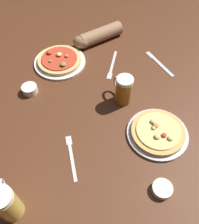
{
  "coord_description": "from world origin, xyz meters",
  "views": [
    {
      "loc": [
        -0.0,
        -0.69,
        0.94
      ],
      "look_at": [
        0.0,
        0.0,
        0.02
      ],
      "focal_mm": 39.36,
      "sensor_mm": 36.0,
      "label": 1
    }
  ],
  "objects_px": {
    "diner_arm": "(96,36)",
    "fork_spare": "(112,65)",
    "pizza_plate_near": "(158,132)",
    "ramekin_sauce": "(162,189)",
    "knife_right": "(159,63)",
    "pizza_plate_far": "(60,61)",
    "beer_mug_dark": "(123,90)",
    "beer_mug_amber": "(6,203)",
    "ramekin_butter": "(30,89)",
    "fork_left": "(71,156)"
  },
  "relations": [
    {
      "from": "beer_mug_amber",
      "to": "ramekin_sauce",
      "type": "distance_m",
      "value": 0.57
    },
    {
      "from": "pizza_plate_near",
      "to": "ramekin_sauce",
      "type": "relative_size",
      "value": 3.49
    },
    {
      "from": "knife_right",
      "to": "diner_arm",
      "type": "distance_m",
      "value": 0.41
    },
    {
      "from": "pizza_plate_near",
      "to": "ramekin_sauce",
      "type": "bearing_deg",
      "value": -94.27
    },
    {
      "from": "knife_right",
      "to": "beer_mug_dark",
      "type": "bearing_deg",
      "value": -130.33
    },
    {
      "from": "ramekin_sauce",
      "to": "pizza_plate_far",
      "type": "bearing_deg",
      "value": 122.5
    },
    {
      "from": "pizza_plate_near",
      "to": "knife_right",
      "type": "height_order",
      "value": "pizza_plate_near"
    },
    {
      "from": "beer_mug_dark",
      "to": "fork_spare",
      "type": "height_order",
      "value": "beer_mug_dark"
    },
    {
      "from": "knife_right",
      "to": "pizza_plate_near",
      "type": "bearing_deg",
      "value": -99.59
    },
    {
      "from": "fork_left",
      "to": "diner_arm",
      "type": "distance_m",
      "value": 0.78
    },
    {
      "from": "pizza_plate_near",
      "to": "beer_mug_dark",
      "type": "height_order",
      "value": "beer_mug_dark"
    },
    {
      "from": "pizza_plate_far",
      "to": "beer_mug_dark",
      "type": "relative_size",
      "value": 1.93
    },
    {
      "from": "beer_mug_amber",
      "to": "ramekin_butter",
      "type": "relative_size",
      "value": 2.11
    },
    {
      "from": "beer_mug_amber",
      "to": "diner_arm",
      "type": "relative_size",
      "value": 0.54
    },
    {
      "from": "knife_right",
      "to": "diner_arm",
      "type": "xyz_separation_m",
      "value": [
        -0.36,
        0.2,
        0.04
      ]
    },
    {
      "from": "ramekin_butter",
      "to": "fork_left",
      "type": "xyz_separation_m",
      "value": [
        0.23,
        -0.37,
        -0.02
      ]
    },
    {
      "from": "fork_left",
      "to": "diner_arm",
      "type": "bearing_deg",
      "value": 82.78
    },
    {
      "from": "fork_left",
      "to": "ramekin_sauce",
      "type": "bearing_deg",
      "value": -21.77
    },
    {
      "from": "fork_spare",
      "to": "knife_right",
      "type": "bearing_deg",
      "value": 3.14
    },
    {
      "from": "ramekin_sauce",
      "to": "beer_mug_amber",
      "type": "bearing_deg",
      "value": -172.57
    },
    {
      "from": "diner_arm",
      "to": "fork_left",
      "type": "bearing_deg",
      "value": -97.22
    },
    {
      "from": "beer_mug_amber",
      "to": "knife_right",
      "type": "bearing_deg",
      "value": 50.36
    },
    {
      "from": "diner_arm",
      "to": "fork_spare",
      "type": "bearing_deg",
      "value": -66.48
    },
    {
      "from": "beer_mug_dark",
      "to": "fork_left",
      "type": "bearing_deg",
      "value": -126.48
    },
    {
      "from": "beer_mug_amber",
      "to": "fork_left",
      "type": "distance_m",
      "value": 0.31
    },
    {
      "from": "fork_left",
      "to": "knife_right",
      "type": "height_order",
      "value": "same"
    },
    {
      "from": "fork_left",
      "to": "knife_right",
      "type": "relative_size",
      "value": 1.01
    },
    {
      "from": "pizza_plate_near",
      "to": "beer_mug_amber",
      "type": "distance_m",
      "value": 0.67
    },
    {
      "from": "pizza_plate_near",
      "to": "beer_mug_dark",
      "type": "relative_size",
      "value": 1.84
    },
    {
      "from": "fork_left",
      "to": "knife_right",
      "type": "distance_m",
      "value": 0.73
    },
    {
      "from": "pizza_plate_far",
      "to": "fork_left",
      "type": "xyz_separation_m",
      "value": [
        0.11,
        -0.58,
        -0.01
      ]
    },
    {
      "from": "pizza_plate_near",
      "to": "fork_left",
      "type": "height_order",
      "value": "pizza_plate_near"
    },
    {
      "from": "pizza_plate_near",
      "to": "beer_mug_dark",
      "type": "distance_m",
      "value": 0.26
    },
    {
      "from": "pizza_plate_far",
      "to": "diner_arm",
      "type": "xyz_separation_m",
      "value": [
        0.2,
        0.19,
        0.02
      ]
    },
    {
      "from": "ramekin_sauce",
      "to": "fork_spare",
      "type": "distance_m",
      "value": 0.72
    },
    {
      "from": "pizza_plate_far",
      "to": "fork_spare",
      "type": "xyz_separation_m",
      "value": [
        0.29,
        -0.02,
        -0.01
      ]
    },
    {
      "from": "beer_mug_dark",
      "to": "fork_spare",
      "type": "xyz_separation_m",
      "value": [
        -0.04,
        0.25,
        -0.07
      ]
    },
    {
      "from": "ramekin_sauce",
      "to": "beer_mug_dark",
      "type": "bearing_deg",
      "value": 105.37
    },
    {
      "from": "knife_right",
      "to": "fork_spare",
      "type": "height_order",
      "value": "same"
    },
    {
      "from": "pizza_plate_far",
      "to": "beer_mug_dark",
      "type": "xyz_separation_m",
      "value": [
        0.34,
        -0.27,
        0.06
      ]
    },
    {
      "from": "pizza_plate_far",
      "to": "beer_mug_amber",
      "type": "xyz_separation_m",
      "value": [
        -0.1,
        -0.8,
        0.06
      ]
    },
    {
      "from": "ramekin_butter",
      "to": "ramekin_sauce",
      "type": "bearing_deg",
      "value": -40.63
    },
    {
      "from": "pizza_plate_near",
      "to": "fork_left",
      "type": "bearing_deg",
      "value": -163.78
    },
    {
      "from": "ramekin_sauce",
      "to": "fork_left",
      "type": "relative_size",
      "value": 0.37
    },
    {
      "from": "beer_mug_dark",
      "to": "beer_mug_amber",
      "type": "bearing_deg",
      "value": -129.29
    },
    {
      "from": "ramekin_butter",
      "to": "fork_left",
      "type": "distance_m",
      "value": 0.43
    },
    {
      "from": "beer_mug_dark",
      "to": "ramekin_sauce",
      "type": "relative_size",
      "value": 1.89
    },
    {
      "from": "beer_mug_amber",
      "to": "knife_right",
      "type": "xyz_separation_m",
      "value": [
        0.66,
        0.79,
        -0.08
      ]
    },
    {
      "from": "beer_mug_dark",
      "to": "diner_arm",
      "type": "distance_m",
      "value": 0.48
    },
    {
      "from": "beer_mug_amber",
      "to": "ramekin_butter",
      "type": "bearing_deg",
      "value": 93.28
    }
  ]
}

